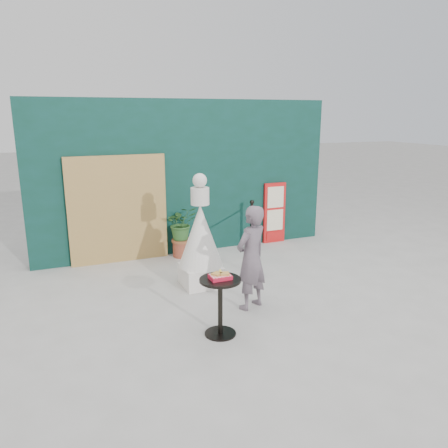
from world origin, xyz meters
The scene contains 10 objects.
ground centered at (0.00, 0.00, 0.00)m, with size 60.00×60.00×0.00m, color #ADAAA5.
back_wall centered at (0.00, 3.15, 1.50)m, with size 6.00×0.30×3.00m, color #0A3025.
bamboo_fence centered at (-1.40, 2.94, 1.00)m, with size 1.80×0.08×2.00m, color tan.
woman centered at (-0.01, 0.16, 0.75)m, with size 0.55×0.36×1.50m, color #645660.
menu_board centered at (1.90, 2.95, 0.65)m, with size 0.50×0.07×1.30m.
statue centered at (-0.39, 1.24, 0.75)m, with size 0.72×0.72×1.83m.
cafe_table centered at (-0.72, -0.41, 0.50)m, with size 0.52×0.52×0.75m.
food_basket centered at (-0.72, -0.41, 0.79)m, with size 0.26×0.19×0.11m.
planter centered at (-0.24, 2.77, 0.58)m, with size 0.59×0.51×1.00m.
stanchion_barrier centered at (0.93, 2.04, 0.49)m, with size 0.84×1.54×1.03m.
Camera 1 is at (-2.60, -5.09, 2.73)m, focal length 35.00 mm.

